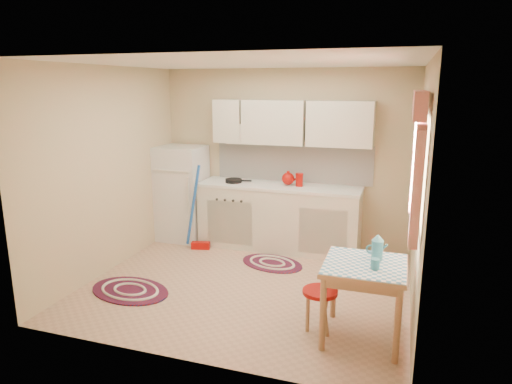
{
  "coord_description": "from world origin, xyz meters",
  "views": [
    {
      "loc": [
        1.63,
        -4.67,
        2.27
      ],
      "look_at": [
        0.01,
        0.25,
        1.05
      ],
      "focal_mm": 32.0,
      "sensor_mm": 36.0,
      "label": 1
    }
  ],
  "objects_px": {
    "base_cabinets": "(279,218)",
    "stool": "(320,311)",
    "fridge": "(182,193)",
    "table": "(363,302)"
  },
  "relations": [
    {
      "from": "base_cabinets",
      "to": "stool",
      "type": "bearing_deg",
      "value": -64.92
    },
    {
      "from": "fridge",
      "to": "table",
      "type": "height_order",
      "value": "fridge"
    },
    {
      "from": "base_cabinets",
      "to": "table",
      "type": "xyz_separation_m",
      "value": [
        1.36,
        -2.07,
        -0.08
      ]
    },
    {
      "from": "table",
      "to": "stool",
      "type": "distance_m",
      "value": 0.42
    },
    {
      "from": "fridge",
      "to": "base_cabinets",
      "type": "height_order",
      "value": "fridge"
    },
    {
      "from": "fridge",
      "to": "stool",
      "type": "bearing_deg",
      "value": -39.6
    },
    {
      "from": "fridge",
      "to": "base_cabinets",
      "type": "xyz_separation_m",
      "value": [
        1.48,
        0.05,
        -0.26
      ]
    },
    {
      "from": "fridge",
      "to": "base_cabinets",
      "type": "relative_size",
      "value": 0.62
    },
    {
      "from": "base_cabinets",
      "to": "table",
      "type": "height_order",
      "value": "base_cabinets"
    },
    {
      "from": "fridge",
      "to": "table",
      "type": "distance_m",
      "value": 3.5
    }
  ]
}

